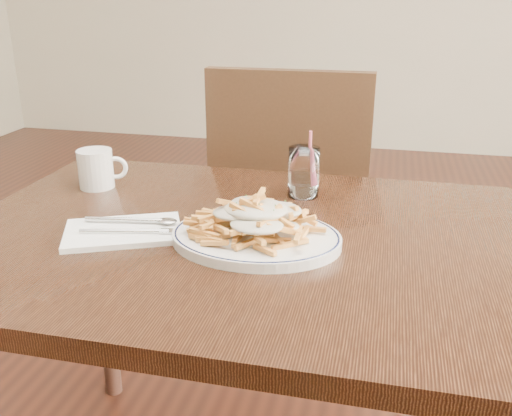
% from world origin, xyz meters
% --- Properties ---
extents(table, '(1.20, 0.80, 0.75)m').
position_xyz_m(table, '(0.00, 0.00, 0.67)').
color(table, black).
rests_on(table, ground).
extents(chair_far, '(0.46, 0.46, 0.99)m').
position_xyz_m(chair_far, '(-0.04, 0.65, 0.56)').
color(chair_far, black).
rests_on(chair_far, ground).
extents(fries_plate, '(0.39, 0.36, 0.02)m').
position_xyz_m(fries_plate, '(0.00, -0.04, 0.76)').
color(fries_plate, silver).
rests_on(fries_plate, table).
extents(loaded_fries, '(0.25, 0.21, 0.07)m').
position_xyz_m(loaded_fries, '(0.00, -0.04, 0.81)').
color(loaded_fries, gold).
rests_on(loaded_fries, fries_plate).
extents(napkin, '(0.26, 0.22, 0.01)m').
position_xyz_m(napkin, '(-0.25, -0.06, 0.76)').
color(napkin, white).
rests_on(napkin, table).
extents(cutlery, '(0.21, 0.11, 0.01)m').
position_xyz_m(cutlery, '(-0.25, -0.06, 0.76)').
color(cutlery, silver).
rests_on(cutlery, napkin).
extents(water_glass, '(0.07, 0.07, 0.15)m').
position_xyz_m(water_glass, '(0.05, 0.23, 0.80)').
color(water_glass, white).
rests_on(water_glass, table).
extents(coffee_mug, '(0.11, 0.08, 0.09)m').
position_xyz_m(coffee_mug, '(-0.43, 0.18, 0.80)').
color(coffee_mug, silver).
rests_on(coffee_mug, table).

